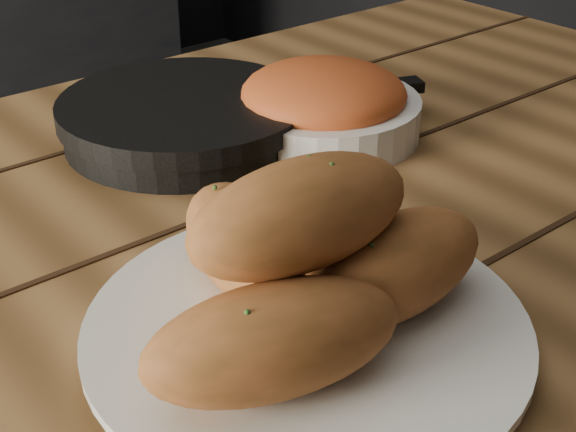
# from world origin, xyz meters

# --- Properties ---
(table) EXTENTS (1.48, 0.97, 0.75)m
(table) POSITION_xyz_m (0.30, -0.50, 0.66)
(table) COLOR olive
(table) RESTS_ON ground
(plate) EXTENTS (0.30, 0.30, 0.02)m
(plate) POSITION_xyz_m (0.27, -0.58, 0.76)
(plate) COLOR white
(plate) RESTS_ON table
(bread_rolls) EXTENTS (0.27, 0.23, 0.12)m
(bread_rolls) POSITION_xyz_m (0.26, -0.59, 0.82)
(bread_rolls) COLOR #B46132
(bread_rolls) RESTS_ON plate
(skillet) EXTENTS (0.38, 0.26, 0.05)m
(skillet) POSITION_xyz_m (0.39, -0.25, 0.77)
(skillet) COLOR black
(skillet) RESTS_ON table
(bowl) EXTENTS (0.20, 0.20, 0.08)m
(bowl) POSITION_xyz_m (0.51, -0.33, 0.78)
(bowl) COLOR white
(bowl) RESTS_ON table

